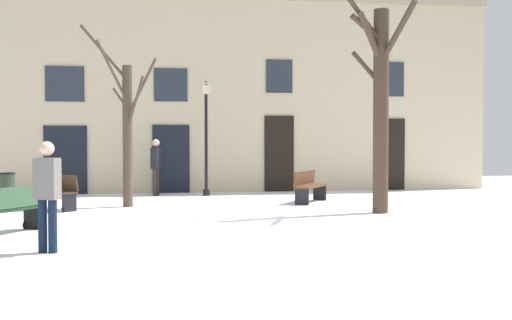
% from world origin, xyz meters
% --- Properties ---
extents(ground_plane, '(30.33, 30.33, 0.00)m').
position_xyz_m(ground_plane, '(0.00, 0.00, 0.00)').
color(ground_plane, white).
extents(building_facade, '(18.95, 0.60, 7.02)m').
position_xyz_m(building_facade, '(-0.01, 7.98, 3.55)').
color(building_facade, beige).
rests_on(building_facade, ground).
extents(tree_center, '(1.61, 1.74, 5.33)m').
position_xyz_m(tree_center, '(3.00, 1.07, 2.78)').
color(tree_center, '#423326').
rests_on(tree_center, ground).
extents(tree_foreground, '(2.02, 1.62, 4.84)m').
position_xyz_m(tree_foreground, '(-3.21, 3.50, 2.13)').
color(tree_foreground, '#4C3D2D').
rests_on(tree_foreground, ground).
extents(streetlamp, '(0.30, 0.30, 3.71)m').
position_xyz_m(streetlamp, '(-0.85, 6.49, 2.27)').
color(streetlamp, black).
rests_on(streetlamp, ground).
extents(litter_bin, '(0.50, 0.50, 0.89)m').
position_xyz_m(litter_bin, '(-6.55, 4.55, 0.45)').
color(litter_bin, '#2D3D2D').
rests_on(litter_bin, ground).
extents(bench_facing_shops, '(1.57, 1.71, 0.90)m').
position_xyz_m(bench_facing_shops, '(-5.11, 3.24, 0.48)').
color(bench_facing_shops, '#3D2819').
rests_on(bench_facing_shops, ground).
extents(bench_back_to_back_right, '(1.29, 1.61, 0.91)m').
position_xyz_m(bench_back_to_back_right, '(1.92, 3.84, 0.47)').
color(bench_back_to_back_right, '#51331E').
rests_on(bench_back_to_back_right, ground).
extents(bench_far_corner, '(1.21, 1.56, 0.92)m').
position_xyz_m(bench_far_corner, '(-5.18, -1.12, 0.47)').
color(bench_far_corner, '#2D4C33').
rests_on(bench_far_corner, ground).
extents(person_crossing_plaza, '(0.44, 0.35, 1.78)m').
position_xyz_m(person_crossing_plaza, '(-4.12, -3.22, 0.99)').
color(person_crossing_plaza, black).
rests_on(person_crossing_plaza, ground).
extents(person_near_bench, '(0.35, 0.44, 1.83)m').
position_xyz_m(person_near_bench, '(-2.45, 6.75, 1.03)').
color(person_near_bench, '#2D271E').
rests_on(person_near_bench, ground).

